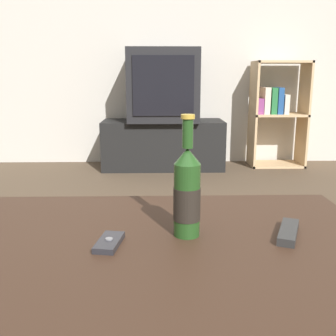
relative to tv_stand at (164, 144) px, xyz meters
The scene contains 8 objects.
back_wall 1.12m from the tv_stand, 97.76° to the left, with size 8.00×0.05×2.60m.
coffee_table 2.74m from the tv_stand, 90.83° to the right, with size 1.08×0.83×0.44m.
tv_stand is the anchor object (origin of this frame).
television 0.53m from the tv_stand, 90.00° to the right, with size 0.61×0.55×0.63m.
bookshelf 1.09m from the tv_stand, ahead, with size 0.49×0.30×0.96m.
beer_bottle 2.67m from the tv_stand, 89.40° to the right, with size 0.07×0.07×0.30m.
cell_phone 2.72m from the tv_stand, 93.29° to the right, with size 0.07×0.11×0.02m.
remote_control 2.69m from the tv_stand, 84.06° to the right, with size 0.09×0.15×0.02m.
Camera 1 is at (-0.00, -0.82, 0.82)m, focal length 42.00 mm.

